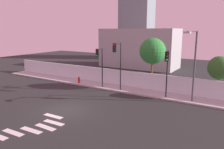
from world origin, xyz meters
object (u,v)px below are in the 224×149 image
at_px(street_lamp_curbside, 194,60).
at_px(roadside_tree_leftmost, 153,51).
at_px(traffic_light_center, 118,57).
at_px(fire_hydrant, 79,80).
at_px(roadside_tree_midleft, 220,68).
at_px(traffic_light_right, 100,60).
at_px(traffic_light_left, 167,64).

relative_size(street_lamp_curbside, roadside_tree_leftmost, 1.11).
distance_m(traffic_light_center, roadside_tree_leftmost, 4.29).
xyz_separation_m(fire_hydrant, roadside_tree_midleft, (15.42, 2.74, 2.49)).
distance_m(traffic_light_right, street_lamp_curbside, 10.03).
distance_m(fire_hydrant, roadside_tree_midleft, 15.86).
bearing_deg(traffic_light_center, traffic_light_left, 0.95).
relative_size(traffic_light_center, roadside_tree_leftmost, 0.89).
height_order(traffic_light_left, street_lamp_curbside, street_lamp_curbside).
height_order(traffic_light_left, roadside_tree_midleft, traffic_light_left).
bearing_deg(traffic_light_right, traffic_light_left, -1.00).
bearing_deg(traffic_light_right, traffic_light_center, -5.16).
relative_size(traffic_light_left, street_lamp_curbside, 0.71).
xyz_separation_m(traffic_light_right, street_lamp_curbside, (10.01, 0.40, 0.58)).
bearing_deg(fire_hydrant, roadside_tree_leftmost, 17.90).
distance_m(fire_hydrant, roadside_tree_leftmost, 9.69).
distance_m(traffic_light_left, roadside_tree_leftmost, 4.45).
bearing_deg(street_lamp_curbside, traffic_light_right, -177.70).
relative_size(traffic_light_center, street_lamp_curbside, 0.80).
height_order(traffic_light_right, street_lamp_curbside, street_lamp_curbside).
distance_m(traffic_light_left, traffic_light_center, 5.31).
relative_size(traffic_light_left, fire_hydrant, 5.90).
xyz_separation_m(traffic_light_center, roadside_tree_leftmost, (2.51, 3.46, 0.43)).
distance_m(traffic_light_right, fire_hydrant, 4.55).
bearing_deg(fire_hydrant, traffic_light_right, -7.97).
relative_size(traffic_light_center, roadside_tree_midleft, 1.23).
bearing_deg(traffic_light_left, roadside_tree_midleft, 39.23).
distance_m(traffic_light_left, fire_hydrant, 11.68).
relative_size(traffic_light_right, roadside_tree_midleft, 1.06).
bearing_deg(fire_hydrant, roadside_tree_midleft, 10.09).
distance_m(traffic_light_center, traffic_light_right, 2.53).
height_order(traffic_light_center, street_lamp_curbside, street_lamp_curbside).
relative_size(traffic_light_left, traffic_light_center, 0.89).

